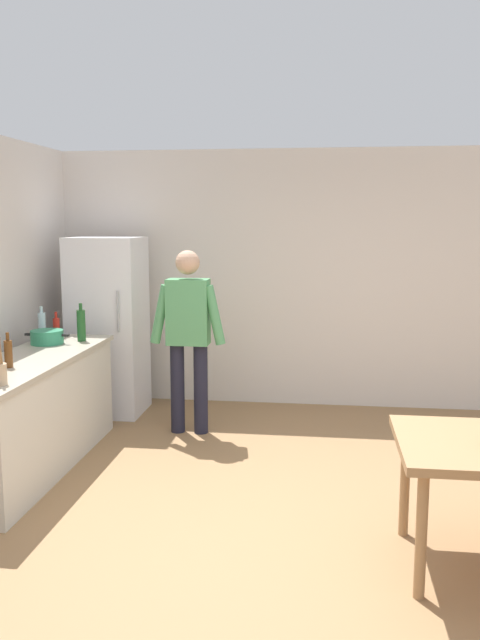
{
  "coord_description": "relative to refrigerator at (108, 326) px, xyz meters",
  "views": [
    {
      "loc": [
        0.27,
        -3.9,
        1.96
      ],
      "look_at": [
        -0.41,
        1.38,
        1.15
      ],
      "focal_mm": 36.41,
      "sensor_mm": 36.0,
      "label": 1
    }
  ],
  "objects": [
    {
      "name": "ground_plane",
      "position": [
        1.9,
        -2.4,
        -0.9
      ],
      "size": [
        14.0,
        14.0,
        0.0
      ],
      "primitive_type": "plane",
      "color": "#936D47"
    },
    {
      "name": "wall_back",
      "position": [
        1.9,
        0.6,
        0.45
      ],
      "size": [
        6.4,
        0.12,
        2.7
      ],
      "primitive_type": "cube",
      "color": "silver",
      "rests_on": "ground_plane"
    },
    {
      "name": "kitchen_counter",
      "position": [
        -0.1,
        -1.6,
        -0.45
      ],
      "size": [
        0.64,
        2.2,
        0.9
      ],
      "color": "beige",
      "rests_on": "ground_plane"
    },
    {
      "name": "refrigerator",
      "position": [
        0.0,
        0.0,
        0.0
      ],
      "size": [
        0.7,
        0.67,
        1.8
      ],
      "color": "white",
      "rests_on": "ground_plane"
    },
    {
      "name": "person",
      "position": [
        0.95,
        -0.55,
        0.08
      ],
      "size": [
        0.7,
        0.22,
        1.7
      ],
      "color": "#1E1E2D",
      "rests_on": "ground_plane"
    },
    {
      "name": "cooking_pot",
      "position": [
        -0.21,
        -1.0,
        0.06
      ],
      "size": [
        0.4,
        0.28,
        0.12
      ],
      "color": "#2D845B",
      "rests_on": "kitchen_counter"
    },
    {
      "name": "bottle_sauce_red",
      "position": [
        -0.25,
        -0.71,
        0.1
      ],
      "size": [
        0.06,
        0.06,
        0.24
      ],
      "color": "#B22319",
      "rests_on": "kitchen_counter"
    },
    {
      "name": "bottle_beer_brown",
      "position": [
        -0.1,
        -1.92,
        0.11
      ],
      "size": [
        0.06,
        0.06,
        0.26
      ],
      "color": "#5B3314",
      "rests_on": "kitchen_counter"
    },
    {
      "name": "bottle_water_clear",
      "position": [
        -0.35,
        -0.78,
        0.13
      ],
      "size": [
        0.07,
        0.07,
        0.3
      ],
      "color": "silver",
      "rests_on": "kitchen_counter"
    },
    {
      "name": "bottle_wine_green",
      "position": [
        0.04,
        -0.83,
        0.15
      ],
      "size": [
        0.08,
        0.08,
        0.34
      ],
      "color": "#1E5123",
      "rests_on": "kitchen_counter"
    }
  ]
}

